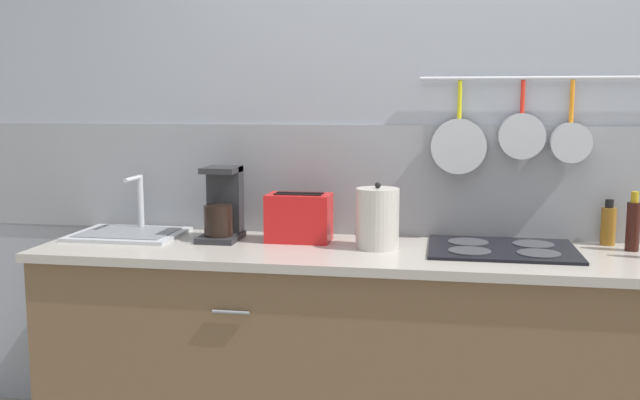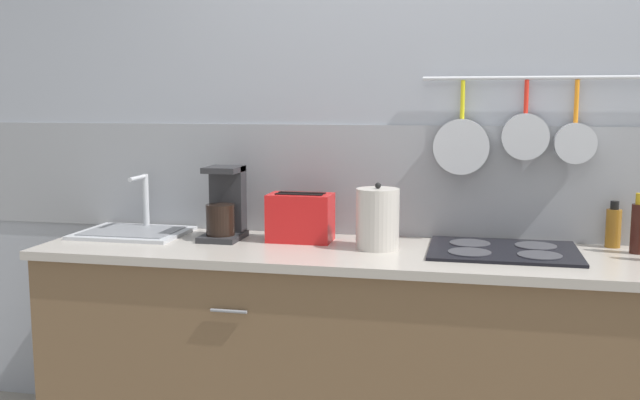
% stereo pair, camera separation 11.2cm
% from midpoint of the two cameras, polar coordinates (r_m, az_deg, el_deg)
% --- Properties ---
extents(wall_back, '(7.20, 0.14, 2.60)m').
position_cam_midpoint_polar(wall_back, '(3.07, 12.60, 4.14)').
color(wall_back, '#999EA8').
rests_on(wall_back, ground_plane).
extents(cabinet_base, '(3.32, 0.60, 0.85)m').
position_cam_midpoint_polar(cabinet_base, '(2.91, 12.10, -13.15)').
color(cabinet_base, brown).
rests_on(cabinet_base, ground_plane).
extents(countertop, '(3.36, 0.62, 0.03)m').
position_cam_midpoint_polar(countertop, '(2.78, 12.36, -4.62)').
color(countertop, '#A59E93').
rests_on(countertop, cabinet_base).
extents(sink_basin, '(0.46, 0.36, 0.25)m').
position_cam_midpoint_polar(sink_basin, '(3.21, -13.72, -2.31)').
color(sink_basin, '#B7BABF').
rests_on(sink_basin, countertop).
extents(coffee_maker, '(0.16, 0.22, 0.31)m').
position_cam_midpoint_polar(coffee_maker, '(3.03, -6.57, -0.65)').
color(coffee_maker, '#262628').
rests_on(coffee_maker, countertop).
extents(toaster, '(0.28, 0.16, 0.20)m').
position_cam_midpoint_polar(toaster, '(2.95, -0.49, -1.41)').
color(toaster, red).
rests_on(toaster, countertop).
extents(kettle, '(0.17, 0.17, 0.26)m').
position_cam_midpoint_polar(kettle, '(2.81, 5.77, -1.50)').
color(kettle, beige).
rests_on(kettle, countertop).
extents(cooktop, '(0.57, 0.44, 0.01)m').
position_cam_midpoint_polar(cooktop, '(2.86, 15.55, -3.91)').
color(cooktop, black).
rests_on(cooktop, countertop).
extents(bottle_vinegar, '(0.06, 0.06, 0.19)m').
position_cam_midpoint_polar(bottle_vinegar, '(3.08, 23.39, -1.99)').
color(bottle_vinegar, '#8C5919').
rests_on(bottle_vinegar, countertop).
extents(bottle_dish_soap, '(0.05, 0.05, 0.23)m').
position_cam_midpoint_polar(bottle_dish_soap, '(2.99, 25.07, -1.98)').
color(bottle_dish_soap, '#33140F').
rests_on(bottle_dish_soap, countertop).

